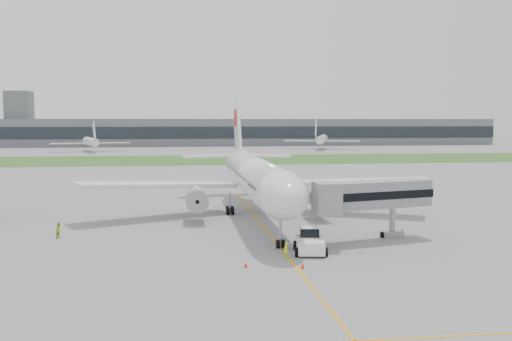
{
  "coord_description": "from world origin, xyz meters",
  "views": [
    {
      "loc": [
        -10.27,
        -71.66,
        13.05
      ],
      "look_at": [
        -0.22,
        2.0,
        6.55
      ],
      "focal_mm": 40.0,
      "sensor_mm": 36.0,
      "label": 1
    }
  ],
  "objects": [
    {
      "name": "control_tower",
      "position": [
        -90.0,
        232.0,
        0.0
      ],
      "size": [
        12.0,
        12.0,
        56.0
      ],
      "primitive_type": null,
      "color": "slate",
      "rests_on": "ground"
    },
    {
      "name": "apron_markings",
      "position": [
        0.0,
        -5.0,
        0.0
      ],
      "size": [
        70.0,
        70.0,
        0.04
      ],
      "primitive_type": null,
      "color": "orange",
      "rests_on": "ground"
    },
    {
      "name": "ground",
      "position": [
        0.0,
        0.0,
        0.0
      ],
      "size": [
        600.0,
        600.0,
        0.0
      ],
      "primitive_type": "plane",
      "color": "gray",
      "rests_on": "ground"
    },
    {
      "name": "distant_aircraft_right",
      "position": [
        55.06,
        183.16,
        0.0
      ],
      "size": [
        42.5,
        39.83,
        13.32
      ],
      "primitive_type": null,
      "rotation": [
        0.0,
        0.0,
        -0.31
      ],
      "color": "white",
      "rests_on": "ground"
    },
    {
      "name": "pushback_tug",
      "position": [
        2.56,
        -17.17,
        1.08
      ],
      "size": [
        3.68,
        4.93,
        2.35
      ],
      "rotation": [
        0.0,
        0.0,
        -0.15
      ],
      "color": "white",
      "rests_on": "ground"
    },
    {
      "name": "airliner",
      "position": [
        0.0,
        4.87,
        5.66
      ],
      "size": [
        48.13,
        53.95,
        17.88
      ],
      "color": "white",
      "rests_on": "ground"
    },
    {
      "name": "safety_cone_left",
      "position": [
        -4.44,
        -22.12,
        0.26
      ],
      "size": [
        0.37,
        0.37,
        0.51
      ],
      "primitive_type": "cone",
      "color": "#F5370C",
      "rests_on": "ground"
    },
    {
      "name": "distant_aircraft_left",
      "position": [
        -47.07,
        176.51,
        0.0
      ],
      "size": [
        38.75,
        36.08,
        12.37
      ],
      "primitive_type": null,
      "rotation": [
        0.0,
        0.0,
        0.27
      ],
      "color": "white",
      "rests_on": "ground"
    },
    {
      "name": "ground_crew_near",
      "position": [
        -0.27,
        -19.33,
        0.78
      ],
      "size": [
        0.68,
        0.66,
        1.56
      ],
      "primitive_type": "imported",
      "rotation": [
        0.0,
        0.0,
        3.85
      ],
      "color": "#CBFC2A",
      "rests_on": "ground"
    },
    {
      "name": "safety_cone_right",
      "position": [
        0.5,
        -23.26,
        0.28
      ],
      "size": [
        0.41,
        0.41,
        0.56
      ],
      "primitive_type": "cone",
      "color": "#F5370C",
      "rests_on": "ground"
    },
    {
      "name": "ground_crew_far",
      "position": [
        -23.56,
        -6.65,
        0.89
      ],
      "size": [
        0.94,
        1.05,
        1.78
      ],
      "primitive_type": "imported",
      "rotation": [
        0.0,
        0.0,
        1.21
      ],
      "color": "#A6CA21",
      "rests_on": "ground"
    },
    {
      "name": "terminal_building",
      "position": [
        0.0,
        229.87,
        7.0
      ],
      "size": [
        320.0,
        22.3,
        14.0
      ],
      "color": "slate",
      "rests_on": "ground"
    },
    {
      "name": "jet_bridge",
      "position": [
        9.95,
        -12.6,
        4.94
      ],
      "size": [
        14.16,
        7.24,
        6.68
      ],
      "rotation": [
        0.0,
        0.0,
        0.25
      ],
      "color": "gray",
      "rests_on": "ground"
    },
    {
      "name": "grass_strip",
      "position": [
        0.0,
        120.0,
        0.01
      ],
      "size": [
        600.0,
        50.0,
        0.02
      ],
      "primitive_type": "cube",
      "color": "#355921",
      "rests_on": "ground"
    }
  ]
}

